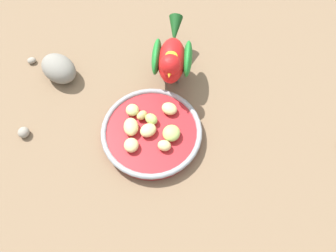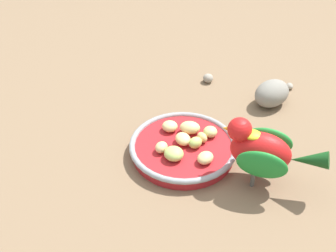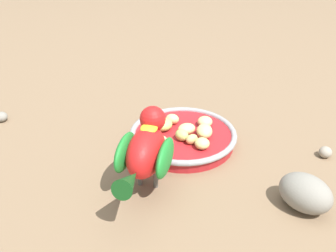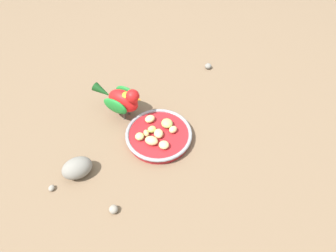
{
  "view_description": "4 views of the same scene",
  "coord_description": "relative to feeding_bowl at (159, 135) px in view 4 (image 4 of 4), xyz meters",
  "views": [
    {
      "loc": [
        0.13,
        0.38,
        0.74
      ],
      "look_at": [
        -0.02,
        0.05,
        0.05
      ],
      "focal_mm": 42.23,
      "sensor_mm": 36.0,
      "label": 1
    },
    {
      "loc": [
        -0.66,
        0.19,
        0.61
      ],
      "look_at": [
        0.02,
        0.06,
        0.07
      ],
      "focal_mm": 50.58,
      "sensor_mm": 36.0,
      "label": 2
    },
    {
      "loc": [
        -0.2,
        -0.61,
        0.43
      ],
      "look_at": [
        -0.02,
        0.03,
        0.04
      ],
      "focal_mm": 43.57,
      "sensor_mm": 36.0,
      "label": 3
    },
    {
      "loc": [
        0.57,
        0.06,
        0.72
      ],
      "look_at": [
        0.01,
        0.06,
        0.06
      ],
      "focal_mm": 30.84,
      "sensor_mm": 36.0,
      "label": 4
    }
  ],
  "objects": [
    {
      "name": "ground_plane",
      "position": [
        -0.01,
        -0.03,
        -0.02
      ],
      "size": [
        4.0,
        4.0,
        0.0
      ],
      "primitive_type": "plane",
      "color": "#7A6047"
    },
    {
      "name": "feeding_bowl",
      "position": [
        0.0,
        0.0,
        0.0
      ],
      "size": [
        0.21,
        0.21,
        0.03
      ],
      "color": "#AD1E23",
      "rests_on": "ground_plane"
    },
    {
      "name": "apple_piece_0",
      "position": [
        -0.01,
        0.04,
        0.02
      ],
      "size": [
        0.04,
        0.03,
        0.02
      ],
      "primitive_type": "ellipsoid",
      "rotation": [
        0.0,
        0.0,
        2.46
      ],
      "color": "#E5C67F",
      "rests_on": "feeding_bowl"
    },
    {
      "name": "apple_piece_1",
      "position": [
        0.01,
        -0.0,
        0.02
      ],
      "size": [
        0.04,
        0.03,
        0.02
      ],
      "primitive_type": "ellipsoid",
      "rotation": [
        0.0,
        0.0,
        3.31
      ],
      "color": "#E5C67F",
      "rests_on": "feeding_bowl"
    },
    {
      "name": "apple_piece_2",
      "position": [
        0.02,
        -0.06,
        0.02
      ],
      "size": [
        0.04,
        0.04,
        0.02
      ],
      "primitive_type": "ellipsoid",
      "rotation": [
        0.0,
        0.0,
        2.11
      ],
      "color": "#C6D17A",
      "rests_on": "feeding_bowl"
    },
    {
      "name": "apple_piece_3",
      "position": [
        -0.01,
        -0.02,
        0.02
      ],
      "size": [
        0.03,
        0.03,
        0.02
      ],
      "primitive_type": "ellipsoid",
      "rotation": [
        0.0,
        0.0,
        5.24
      ],
      "color": "#B2CC66",
      "rests_on": "feeding_bowl"
    },
    {
      "name": "apple_piece_4",
      "position": [
        0.01,
        -0.04,
        0.02
      ],
      "size": [
        0.03,
        0.02,
        0.02
      ],
      "primitive_type": "ellipsoid",
      "rotation": [
        0.0,
        0.0,
        3.48
      ],
      "color": "tan",
      "rests_on": "feeding_bowl"
    },
    {
      "name": "apple_piece_5",
      "position": [
        0.04,
        -0.02,
        0.02
      ],
      "size": [
        0.04,
        0.05,
        0.02
      ],
      "primitive_type": "ellipsoid",
      "rotation": [
        0.0,
        0.0,
        4.38
      ],
      "color": "#E5C67F",
      "rests_on": "feeding_bowl"
    },
    {
      "name": "apple_piece_6",
      "position": [
        -0.03,
        0.03,
        0.02
      ],
      "size": [
        0.05,
        0.05,
        0.02
      ],
      "primitive_type": "ellipsoid",
      "rotation": [
        0.0,
        0.0,
        3.88
      ],
      "color": "#B2CC66",
      "rests_on": "feeding_bowl"
    },
    {
      "name": "apple_piece_7",
      "position": [
        -0.05,
        -0.03,
        0.02
      ],
      "size": [
        0.04,
        0.04,
        0.02
      ],
      "primitive_type": "ellipsoid",
      "rotation": [
        0.0,
        0.0,
        2.23
      ],
      "color": "#E5C67F",
      "rests_on": "feeding_bowl"
    },
    {
      "name": "apple_piece_8",
      "position": [
        0.05,
        0.02,
        0.02
      ],
      "size": [
        0.04,
        0.04,
        0.02
      ],
      "primitive_type": "ellipsoid",
      "rotation": [
        0.0,
        0.0,
        4.37
      ],
      "color": "#E5C67F",
      "rests_on": "feeding_bowl"
    },
    {
      "name": "parrot",
      "position": [
        -0.1,
        -0.12,
        0.06
      ],
      "size": [
        0.13,
        0.17,
        0.13
      ],
      "rotation": [
        0.0,
        0.0,
        1.06
      ],
      "color": "#59544C",
      "rests_on": "ground_plane"
    },
    {
      "name": "rock_large",
      "position": [
        0.13,
        -0.23,
        0.01
      ],
      "size": [
        0.1,
        0.11,
        0.06
      ],
      "primitive_type": "ellipsoid",
      "rotation": [
        0.0,
        0.0,
        5.2
      ],
      "color": "gray",
      "rests_on": "ground_plane"
    },
    {
      "name": "pebble_0",
      "position": [
        -0.35,
        0.19,
        -0.0
      ],
      "size": [
        0.04,
        0.04,
        0.02
      ],
      "primitive_type": "ellipsoid",
      "rotation": [
        0.0,
        0.0,
        5.38
      ],
      "color": "gray",
      "rests_on": "ground_plane"
    },
    {
      "name": "pebble_1",
      "position": [
        0.18,
        -0.29,
        -0.01
      ],
      "size": [
        0.02,
        0.02,
        0.01
      ],
      "primitive_type": "ellipsoid",
      "rotation": [
        0.0,
        0.0,
        6.11
      ],
      "color": "gray",
      "rests_on": "ground_plane"
    },
    {
      "name": "pebble_2",
      "position": [
        0.24,
        -0.11,
        -0.0
      ],
      "size": [
        0.03,
        0.03,
        0.02
      ],
      "primitive_type": "ellipsoid",
      "rotation": [
        0.0,
        0.0,
        0.59
      ],
      "color": "gray",
      "rests_on": "ground_plane"
    }
  ]
}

